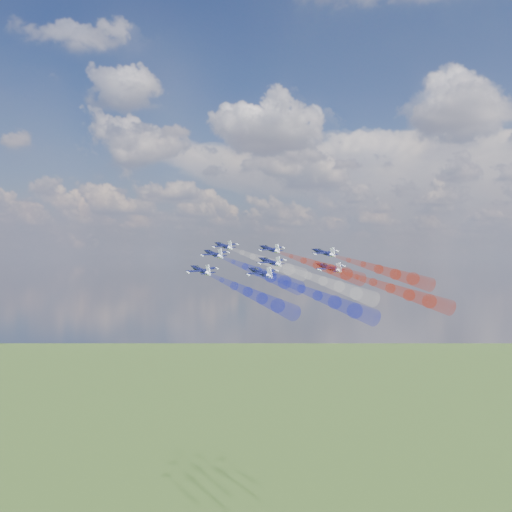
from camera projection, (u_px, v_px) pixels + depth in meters
The scene contains 16 objects.
jet_lead at pixel (224, 246), 194.72m from camera, with size 9.41×11.76×3.14m, color black, non-canonical shape.
trail_lead at pixel (264, 261), 175.54m from camera, with size 3.92×37.04×3.92m, color white, non-canonical shape.
jet_inner_left at pixel (214, 254), 178.19m from camera, with size 9.41×11.76×3.14m, color black, non-canonical shape.
trail_inner_left at pixel (257, 271), 159.00m from camera, with size 3.92×37.04×3.92m, color #1923D7, non-canonical shape.
jet_inner_right at pixel (270, 249), 190.08m from camera, with size 9.41×11.76×3.14m, color black, non-canonical shape.
trail_inner_right at pixel (317, 265), 170.89m from camera, with size 3.92×37.04×3.92m, color red, non-canonical shape.
jet_outer_left at pixel (201, 270), 161.43m from camera, with size 9.41×11.76×3.14m, color black, non-canonical shape.
trail_outer_left at pixel (248, 292), 142.24m from camera, with size 3.92×37.04×3.92m, color #1923D7, non-canonical shape.
jet_center_third at pixel (270, 262), 170.94m from camera, with size 9.41×11.76×3.14m, color black, non-canonical shape.
trail_center_third at pixel (323, 281), 151.76m from camera, with size 3.92×37.04×3.92m, color white, non-canonical shape.
jet_outer_right at pixel (324, 253), 184.26m from camera, with size 9.41×11.76×3.14m, color black, non-canonical shape.
trail_outer_right at pixel (379, 269), 165.08m from camera, with size 3.92×37.04×3.92m, color red, non-canonical shape.
jet_rear_left at pixel (261, 273), 156.13m from camera, with size 9.41×11.76×3.14m, color black, non-canonical shape.
trail_rear_left at pixel (318, 295), 136.95m from camera, with size 3.92×37.04×3.92m, color #1923D7, non-canonical shape.
jet_rear_right at pixel (329, 268), 167.96m from camera, with size 9.41×11.76×3.14m, color black, non-canonical shape.
trail_rear_right at pixel (391, 288), 148.78m from camera, with size 3.92×37.04×3.92m, color red, non-canonical shape.
Camera 1 is at (85.23, -162.63, 145.56)m, focal length 41.41 mm.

